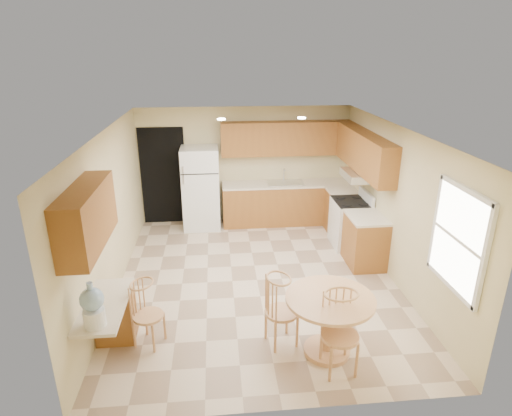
{
  "coord_description": "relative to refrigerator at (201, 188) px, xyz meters",
  "views": [
    {
      "loc": [
        -0.62,
        -6.22,
        3.64
      ],
      "look_at": [
        0.01,
        0.3,
        1.17
      ],
      "focal_mm": 30.0,
      "sensor_mm": 36.0,
      "label": 1
    }
  ],
  "objects": [
    {
      "name": "window",
      "position": [
        3.18,
        -4.25,
        0.63
      ],
      "size": [
        0.06,
        1.12,
        1.3
      ],
      "color": "white",
      "rests_on": "wall_right"
    },
    {
      "name": "dining_table",
      "position": [
        1.65,
        -4.28,
        -0.34
      ],
      "size": [
        1.09,
        1.09,
        0.81
      ],
      "rotation": [
        0.0,
        0.0,
        0.37
      ],
      "color": "tan",
      "rests_on": "floor"
    },
    {
      "name": "stove",
      "position": [
        2.88,
        -1.22,
        -0.4
      ],
      "size": [
        0.65,
        0.76,
        1.09
      ],
      "color": "white",
      "rests_on": "floor"
    },
    {
      "name": "can_light_a",
      "position": [
        0.45,
        -1.2,
        1.62
      ],
      "size": [
        0.14,
        0.14,
        0.02
      ],
      "primitive_type": "cylinder",
      "color": "white",
      "rests_on": "ceiling"
    },
    {
      "name": "water_crock",
      "position": [
        -1.05,
        -4.52,
        0.14
      ],
      "size": [
        0.26,
        0.26,
        0.54
      ],
      "color": "white",
      "rests_on": "desk_top"
    },
    {
      "name": "counter_back",
      "position": [
        1.83,
        0.05,
        0.02
      ],
      "size": [
        2.75,
        0.63,
        0.04
      ],
      "primitive_type": "cube",
      "color": "beige",
      "rests_on": "base_cab_back"
    },
    {
      "name": "ceiling",
      "position": [
        0.95,
        -2.4,
        1.63
      ],
      "size": [
        4.5,
        5.5,
        0.02
      ],
      "primitive_type": "cube",
      "color": "white",
      "rests_on": "wall_back"
    },
    {
      "name": "doorway",
      "position": [
        -0.8,
        0.34,
        0.18
      ],
      "size": [
        0.9,
        0.02,
        2.1
      ],
      "primitive_type": "cube",
      "color": "black",
      "rests_on": "floor"
    },
    {
      "name": "wall_left",
      "position": [
        -1.3,
        -2.4,
        0.38
      ],
      "size": [
        0.02,
        5.5,
        2.5
      ],
      "primitive_type": "cube",
      "color": "beige",
      "rests_on": "floor"
    },
    {
      "name": "floor",
      "position": [
        0.95,
        -2.4,
        -0.87
      ],
      "size": [
        5.5,
        5.5,
        0.0
      ],
      "primitive_type": "plane",
      "color": "beige",
      "rests_on": "ground"
    },
    {
      "name": "chair_table_a",
      "position": [
        1.1,
        -4.12,
        -0.28
      ],
      "size": [
        0.43,
        0.56,
        0.97
      ],
      "rotation": [
        0.0,
        0.0,
        -1.29
      ],
      "color": "tan",
      "rests_on": "floor"
    },
    {
      "name": "upper_cab_left",
      "position": [
        -1.13,
        -4.0,
        0.98
      ],
      "size": [
        0.33,
        1.4,
        0.7
      ],
      "primitive_type": "cube",
      "color": "#9B5F27",
      "rests_on": "wall_left"
    },
    {
      "name": "upper_cab_right",
      "position": [
        3.04,
        -1.19,
        0.98
      ],
      "size": [
        0.33,
        2.42,
        0.7
      ],
      "primitive_type": "cube",
      "color": "#9B5F27",
      "rests_on": "wall_right"
    },
    {
      "name": "refrigerator",
      "position": [
        0.0,
        0.0,
        0.0
      ],
      "size": [
        0.77,
        0.74,
        1.74
      ],
      "color": "white",
      "rests_on": "floor"
    },
    {
      "name": "desk_pedestal",
      "position": [
        -1.05,
        -3.72,
        -0.51
      ],
      "size": [
        0.48,
        0.42,
        0.72
      ],
      "primitive_type": "cube",
      "color": "#9B5F27",
      "rests_on": "floor"
    },
    {
      "name": "chair_desk",
      "position": [
        -0.6,
        -3.97,
        -0.33
      ],
      "size": [
        0.39,
        0.5,
        0.88
      ],
      "rotation": [
        0.0,
        0.0,
        -1.99
      ],
      "color": "tan",
      "rests_on": "floor"
    },
    {
      "name": "base_cab_back",
      "position": [
        1.83,
        0.05,
        -0.43
      ],
      "size": [
        2.75,
        0.6,
        0.87
      ],
      "primitive_type": "cube",
      "color": "#9B5F27",
      "rests_on": "floor"
    },
    {
      "name": "base_cab_right_a",
      "position": [
        2.9,
        -0.54,
        -0.43
      ],
      "size": [
        0.6,
        0.59,
        0.87
      ],
      "primitive_type": "cube",
      "color": "#9B5F27",
      "rests_on": "floor"
    },
    {
      "name": "counter_right_b",
      "position": [
        2.9,
        -2.0,
        0.02
      ],
      "size": [
        0.63,
        0.8,
        0.04
      ],
      "primitive_type": "cube",
      "color": "beige",
      "rests_on": "base_cab_right_b"
    },
    {
      "name": "desk_top",
      "position": [
        -1.05,
        -4.1,
        -0.12
      ],
      "size": [
        0.5,
        1.2,
        0.04
      ],
      "primitive_type": "cube",
      "color": "beige",
      "rests_on": "desk_pedestal"
    },
    {
      "name": "can_light_b",
      "position": [
        1.85,
        -1.2,
        1.62
      ],
      "size": [
        0.14,
        0.14,
        0.02
      ],
      "primitive_type": "cylinder",
      "color": "white",
      "rests_on": "ceiling"
    },
    {
      "name": "wall_front",
      "position": [
        0.95,
        -5.15,
        0.38
      ],
      "size": [
        4.5,
        0.02,
        2.5
      ],
      "primitive_type": "cube",
      "color": "beige",
      "rests_on": "floor"
    },
    {
      "name": "wall_right",
      "position": [
        3.2,
        -2.4,
        0.38
      ],
      "size": [
        0.02,
        5.5,
        2.5
      ],
      "primitive_type": "cube",
      "color": "beige",
      "rests_on": "floor"
    },
    {
      "name": "wall_back",
      "position": [
        0.95,
        0.35,
        0.38
      ],
      "size": [
        4.5,
        0.02,
        2.5
      ],
      "primitive_type": "cube",
      "color": "beige",
      "rests_on": "floor"
    },
    {
      "name": "upper_cab_back",
      "position": [
        1.83,
        0.19,
        0.98
      ],
      "size": [
        2.75,
        0.33,
        0.7
      ],
      "primitive_type": "cube",
      "color": "#9B5F27",
      "rests_on": "wall_back"
    },
    {
      "name": "chair_table_b",
      "position": [
        1.7,
        -4.7,
        -0.25
      ],
      "size": [
        0.45,
        0.45,
        1.02
      ],
      "rotation": [
        0.0,
        0.0,
        3.24
      ],
      "color": "tan",
      "rests_on": "floor"
    },
    {
      "name": "range_hood",
      "position": [
        2.95,
        -1.22,
        0.55
      ],
      "size": [
        0.5,
        0.76,
        0.14
      ],
      "primitive_type": "cube",
      "color": "silver",
      "rests_on": "upper_cab_right"
    },
    {
      "name": "sink",
      "position": [
        1.8,
        0.05,
        0.04
      ],
      "size": [
        0.78,
        0.44,
        0.01
      ],
      "primitive_type": "cube",
      "color": "silver",
      "rests_on": "counter_back"
    },
    {
      "name": "counter_right_a",
      "position": [
        2.9,
        -0.54,
        0.02
      ],
      "size": [
        0.63,
        0.59,
        0.04
      ],
      "primitive_type": "cube",
      "color": "beige",
      "rests_on": "base_cab_right_a"
    },
    {
      "name": "base_cab_right_b",
      "position": [
        2.9,
        -2.0,
        -0.43
      ],
      "size": [
        0.6,
        0.8,
        0.87
      ],
      "primitive_type": "cube",
      "color": "#9B5F27",
      "rests_on": "floor"
    }
  ]
}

